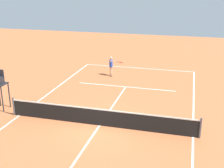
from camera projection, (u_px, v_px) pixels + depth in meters
ground_plane at (100, 125)px, 15.62m from camera, size 60.00×60.00×0.00m
court_lines at (100, 125)px, 15.61m from camera, size 9.75×23.41×0.01m
tennis_net at (99, 117)px, 15.45m from camera, size 10.35×0.10×1.07m
player_serving at (112, 65)px, 23.73m from camera, size 1.22×0.72×1.62m
tennis_ball at (119, 88)px, 21.04m from camera, size 0.07×0.07×0.07m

